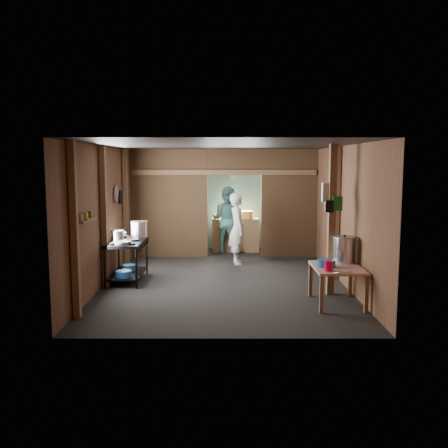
{
  "coord_description": "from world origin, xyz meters",
  "views": [
    {
      "loc": [
        0.0,
        -9.76,
        2.3
      ],
      "look_at": [
        0.0,
        -0.2,
        1.1
      ],
      "focal_mm": 39.82,
      "sensor_mm": 36.0,
      "label": 1
    }
  ],
  "objects_px": {
    "cook": "(237,229)",
    "pink_bucket": "(329,266)",
    "stove_pot_large": "(139,230)",
    "prep_table": "(337,285)",
    "gas_range": "(127,261)",
    "stock_pot": "(344,250)",
    "yellow_tub": "(246,215)"
  },
  "relations": [
    {
      "from": "prep_table",
      "to": "stock_pot",
      "type": "xyz_separation_m",
      "value": [
        0.19,
        0.37,
        0.52
      ]
    },
    {
      "from": "gas_range",
      "to": "pink_bucket",
      "type": "distance_m",
      "value": 3.99
    },
    {
      "from": "stove_pot_large",
      "to": "pink_bucket",
      "type": "distance_m",
      "value": 4.1
    },
    {
      "from": "cook",
      "to": "yellow_tub",
      "type": "bearing_deg",
      "value": -16.73
    },
    {
      "from": "stove_pot_large",
      "to": "stock_pot",
      "type": "xyz_separation_m",
      "value": [
        3.73,
        -1.7,
        -0.11
      ]
    },
    {
      "from": "stove_pot_large",
      "to": "prep_table",
      "type": "bearing_deg",
      "value": -30.26
    },
    {
      "from": "yellow_tub",
      "to": "cook",
      "type": "relative_size",
      "value": 0.22
    },
    {
      "from": "stock_pot",
      "to": "cook",
      "type": "xyz_separation_m",
      "value": [
        -1.72,
        2.85,
        -0.02
      ]
    },
    {
      "from": "stock_pot",
      "to": "yellow_tub",
      "type": "height_order",
      "value": "stock_pot"
    },
    {
      "from": "gas_range",
      "to": "stock_pot",
      "type": "bearing_deg",
      "value": -17.33
    },
    {
      "from": "stove_pot_large",
      "to": "cook",
      "type": "relative_size",
      "value": 0.21
    },
    {
      "from": "gas_range",
      "to": "stove_pot_large",
      "type": "relative_size",
      "value": 3.92
    },
    {
      "from": "pink_bucket",
      "to": "stove_pot_large",
      "type": "bearing_deg",
      "value": 144.6
    },
    {
      "from": "stove_pot_large",
      "to": "gas_range",
      "type": "bearing_deg",
      "value": -109.55
    },
    {
      "from": "prep_table",
      "to": "stove_pot_large",
      "type": "bearing_deg",
      "value": 149.74
    },
    {
      "from": "yellow_tub",
      "to": "stove_pot_large",
      "type": "bearing_deg",
      "value": -129.32
    },
    {
      "from": "prep_table",
      "to": "gas_range",
      "type": "bearing_deg",
      "value": 156.85
    },
    {
      "from": "stove_pot_large",
      "to": "stock_pot",
      "type": "height_order",
      "value": "stove_pot_large"
    },
    {
      "from": "stove_pot_large",
      "to": "pink_bucket",
      "type": "height_order",
      "value": "stove_pot_large"
    },
    {
      "from": "gas_range",
      "to": "stock_pot",
      "type": "distance_m",
      "value": 4.11
    },
    {
      "from": "gas_range",
      "to": "yellow_tub",
      "type": "distance_m",
      "value": 4.12
    },
    {
      "from": "cook",
      "to": "pink_bucket",
      "type": "bearing_deg",
      "value": -166.73
    },
    {
      "from": "pink_bucket",
      "to": "yellow_tub",
      "type": "relative_size",
      "value": 0.45
    },
    {
      "from": "yellow_tub",
      "to": "pink_bucket",
      "type": "bearing_deg",
      "value": -78.51
    },
    {
      "from": "stove_pot_large",
      "to": "yellow_tub",
      "type": "bearing_deg",
      "value": 50.68
    },
    {
      "from": "prep_table",
      "to": "stove_pot_large",
      "type": "xyz_separation_m",
      "value": [
        -3.54,
        2.07,
        0.63
      ]
    },
    {
      "from": "stock_pot",
      "to": "gas_range",
      "type": "bearing_deg",
      "value": 162.67
    },
    {
      "from": "pink_bucket",
      "to": "cook",
      "type": "xyz_separation_m",
      "value": [
        -1.32,
        3.52,
        0.11
      ]
    },
    {
      "from": "stove_pot_large",
      "to": "stock_pot",
      "type": "bearing_deg",
      "value": -24.44
    },
    {
      "from": "prep_table",
      "to": "pink_bucket",
      "type": "relative_size",
      "value": 6.6
    },
    {
      "from": "gas_range",
      "to": "prep_table",
      "type": "relative_size",
      "value": 1.28
    },
    {
      "from": "prep_table",
      "to": "cook",
      "type": "relative_size",
      "value": 0.65
    }
  ]
}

